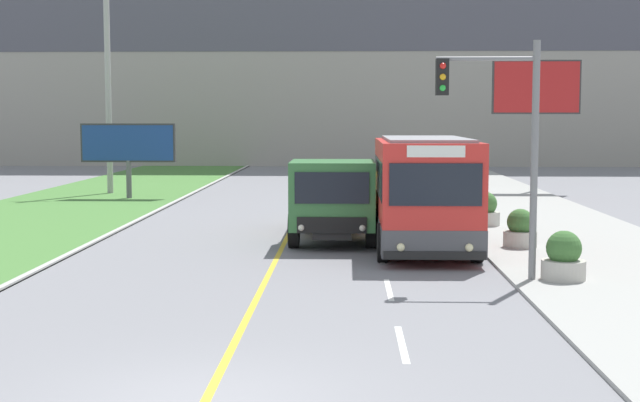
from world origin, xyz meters
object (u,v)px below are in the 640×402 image
city_bus (425,195)px  utility_pole_far (108,75)px  dump_truck (333,200)px  traffic_light_mast (504,129)px  billboard_small (128,145)px  planter_round_second (520,230)px  billboard_large (536,93)px  planter_round_near (564,258)px  planter_round_third (485,211)px

city_bus → utility_pole_far: 23.07m
dump_truck → traffic_light_mast: size_ratio=1.21×
billboard_small → planter_round_second: 21.18m
billboard_large → city_bus: bearing=-109.9°
planter_round_near → planter_round_second: planter_round_near is taller
billboard_small → planter_round_third: billboard_small is taller
dump_truck → planter_round_third: dump_truck is taller
traffic_light_mast → billboard_small: size_ratio=1.26×
traffic_light_mast → planter_round_near: 3.19m
billboard_large → billboard_small: size_ratio=1.50×
billboard_small → planter_round_second: size_ratio=3.98×
dump_truck → city_bus: bearing=-36.1°
traffic_light_mast → planter_round_third: size_ratio=4.75×
city_bus → billboard_large: bearing=70.1°
city_bus → billboard_small: 19.71m
dump_truck → utility_pole_far: size_ratio=0.58×
planter_round_near → planter_round_third: size_ratio=0.98×
city_bus → traffic_light_mast: (1.35, -4.44, 1.85)m
utility_pole_far → planter_round_third: utility_pole_far is taller
planter_round_second → dump_truck: bearing=165.5°
billboard_small → planter_round_near: bearing=-53.8°
city_bus → billboard_large: 20.85m
traffic_light_mast → planter_round_near: (1.37, -0.04, -2.88)m
dump_truck → planter_round_near: dump_truck is taller
dump_truck → planter_round_near: (5.25, -6.32, -0.69)m
dump_truck → planter_round_near: size_ratio=5.90×
planter_round_third → traffic_light_mast: bearing=-96.6°
city_bus → traffic_light_mast: size_ratio=1.13×
planter_round_near → planter_round_second: 4.97m
dump_truck → billboard_large: size_ratio=1.01×
billboard_large → billboard_small: billboard_large is taller
planter_round_second → planter_round_near: bearing=-89.9°
dump_truck → planter_round_second: dump_truck is taller
traffic_light_mast → billboard_small: bearing=123.6°
city_bus → planter_round_second: bearing=10.3°
planter_round_near → city_bus: bearing=121.3°
planter_round_third → planter_round_near: bearing=-88.7°
billboard_large → planter_round_near: bearing=-100.2°
planter_round_near → billboard_small: bearing=126.2°
billboard_large → planter_round_near: 24.60m
utility_pole_far → traffic_light_mast: 27.20m
planter_round_third → city_bus: bearing=-114.5°
city_bus → planter_round_third: city_bus is taller
planter_round_second → planter_round_third: bearing=92.5°
billboard_large → planter_round_third: 15.23m
utility_pole_far → planter_round_third: bearing=-38.5°
traffic_light_mast → planter_round_near: size_ratio=4.87×
planter_round_near → planter_round_third: bearing=91.3°
billboard_large → dump_truck: bearing=-118.6°
traffic_light_mast → planter_round_second: size_ratio=5.00×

